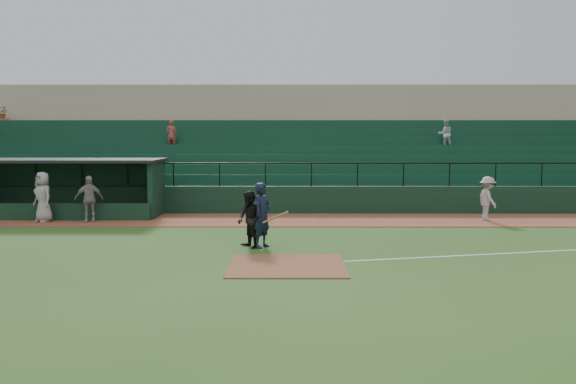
{
  "coord_description": "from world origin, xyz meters",
  "views": [
    {
      "loc": [
        0.07,
        -16.99,
        3.32
      ],
      "look_at": [
        0.0,
        5.0,
        1.4
      ],
      "focal_mm": 39.14,
      "sensor_mm": 36.0,
      "label": 1
    }
  ],
  "objects": [
    {
      "name": "batter_at_plate",
      "position": [
        -0.76,
        1.72,
        0.98
      ],
      "size": [
        1.18,
        0.86,
        1.97
      ],
      "color": "black",
      "rests_on": "ground"
    },
    {
      "name": "home_plate_dirt",
      "position": [
        0.0,
        -1.0,
        0.01
      ],
      "size": [
        3.0,
        3.0,
        0.03
      ],
      "primitive_type": "cube",
      "color": "brown",
      "rests_on": "ground"
    },
    {
      "name": "dugout",
      "position": [
        -9.75,
        9.56,
        1.33
      ],
      "size": [
        8.9,
        3.2,
        2.42
      ],
      "color": "black",
      "rests_on": "ground"
    },
    {
      "name": "stadium_structure",
      "position": [
        -0.0,
        16.46,
        2.3
      ],
      "size": [
        38.0,
        13.08,
        6.4
      ],
      "color": "black",
      "rests_on": "ground"
    },
    {
      "name": "ground",
      "position": [
        0.0,
        0.0,
        0.0
      ],
      "size": [
        90.0,
        90.0,
        0.0
      ],
      "primitive_type": "plane",
      "color": "#2B4F19",
      "rests_on": "ground"
    },
    {
      "name": "runner",
      "position": [
        7.89,
        7.69,
        0.9
      ],
      "size": [
        0.83,
        1.22,
        1.75
      ],
      "primitive_type": "imported",
      "rotation": [
        0.0,
        0.0,
        1.74
      ],
      "color": "#AAA59F",
      "rests_on": "warning_track"
    },
    {
      "name": "dugout_player_b",
      "position": [
        -9.56,
        7.26,
        1.01
      ],
      "size": [
        1.13,
        1.07,
        1.95
      ],
      "primitive_type": "imported",
      "rotation": [
        0.0,
        0.0,
        -0.66
      ],
      "color": "#A19D97",
      "rests_on": "warning_track"
    },
    {
      "name": "umpire",
      "position": [
        -1.15,
        1.67,
        0.86
      ],
      "size": [
        1.01,
        1.06,
        1.72
      ],
      "primitive_type": "imported",
      "rotation": [
        0.0,
        0.0,
        -0.98
      ],
      "color": "black",
      "rests_on": "ground"
    },
    {
      "name": "foul_line",
      "position": [
        8.0,
        1.2,
        0.01
      ],
      "size": [
        17.49,
        4.44,
        0.01
      ],
      "primitive_type": "cube",
      "rotation": [
        0.0,
        0.0,
        0.24
      ],
      "color": "white",
      "rests_on": "ground"
    },
    {
      "name": "warning_track",
      "position": [
        0.0,
        8.0,
        0.01
      ],
      "size": [
        40.0,
        4.0,
        0.03
      ],
      "primitive_type": "cube",
      "color": "brown",
      "rests_on": "ground"
    },
    {
      "name": "dugout_player_a",
      "position": [
        -7.78,
        7.29,
        0.93
      ],
      "size": [
        1.14,
        0.73,
        1.8
      ],
      "primitive_type": "imported",
      "rotation": [
        0.0,
        0.0,
        0.29
      ],
      "color": "#9C9892",
      "rests_on": "warning_track"
    }
  ]
}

